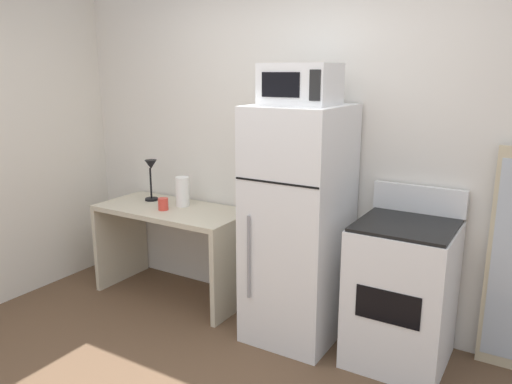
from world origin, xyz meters
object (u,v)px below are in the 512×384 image
Objects in this scene: desk_lamp at (151,173)px; paper_towel_roll at (182,192)px; coffee_mug at (163,204)px; microwave at (300,84)px; desk at (173,234)px; oven_range at (402,292)px; refrigerator at (299,225)px.

paper_towel_roll is at bearing 1.47° from desk_lamp.
coffee_mug is (0.27, -0.16, -0.19)m from desk_lamp.
desk_lamp is 0.77× the size of microwave.
oven_range is (1.87, -0.00, -0.06)m from desk.
desk_lamp is 3.72× the size of coffee_mug.
paper_towel_roll is at bearing 173.71° from refrigerator.
desk_lamp is at bearing 174.61° from microwave.
desk_lamp is at bearing 177.84° from oven_range.
refrigerator is 3.50× the size of microwave.
oven_range is at bearing 4.35° from microwave.
desk is 5.17× the size of paper_towel_roll.
microwave reaches higher than coffee_mug.
refrigerator reaches higher than oven_range.
microwave is at bearing 1.39° from coffee_mug.
desk is 1.67m from microwave.
paper_towel_roll is at bearing 177.19° from oven_range.
desk is 1.87m from oven_range.
coffee_mug is 1.91m from oven_range.
microwave is (1.44, -0.14, 0.75)m from desk_lamp.
desk is 0.28m from coffee_mug.
desk is 0.55m from desk_lamp.
desk is at bearing 179.96° from oven_range.
paper_towel_roll is at bearing 172.63° from microwave.
desk_lamp is 2.21m from oven_range.
refrigerator is 0.79m from oven_range.
desk_lamp is at bearing 148.48° from coffee_mug.
refrigerator is at bearing -177.35° from oven_range.
desk_lamp reaches higher than paper_towel_roll.
coffee_mug is at bearing -31.52° from desk_lamp.
refrigerator reaches higher than coffee_mug.
microwave reaches higher than desk.
refrigerator is at bearing 2.43° from coffee_mug.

